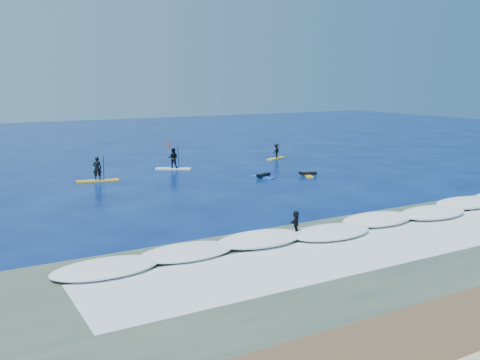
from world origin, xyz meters
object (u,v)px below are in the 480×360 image
sup_paddler_center (173,160)px  wave_surfer (296,223)px  sup_paddler_left (97,172)px  prone_paddler_far (263,176)px  sup_paddler_right (276,152)px  marker_buoy (169,144)px  prone_paddler_near (307,174)px

sup_paddler_center → wave_surfer: size_ratio=1.99×
sup_paddler_left → prone_paddler_far: (12.65, -5.35, -0.59)m
sup_paddler_left → prone_paddler_far: sup_paddler_left is taller
prone_paddler_far → wave_surfer: wave_surfer is taller
sup_paddler_right → wave_surfer: (-14.97, -24.33, 0.01)m
sup_paddler_right → marker_buoy: (-5.56, 16.00, -0.44)m
sup_paddler_left → sup_paddler_right: (19.81, 3.39, -0.03)m
sup_paddler_right → prone_paddler_far: size_ratio=1.20×
marker_buoy → sup_paddler_left: bearing=-126.3°
prone_paddler_far → marker_buoy: marker_buoy is taller
wave_surfer → sup_paddler_center: bearing=42.9°
sup_paddler_center → wave_surfer: sup_paddler_center is taller
wave_surfer → prone_paddler_far: bearing=23.4°
sup_paddler_right → prone_paddler_far: 11.31m
sup_paddler_left → prone_paddler_far: size_ratio=1.57×
marker_buoy → sup_paddler_right: bearing=-70.9°
wave_surfer → prone_paddler_near: bearing=11.1°
sup_paddler_right → wave_surfer: bearing=-144.9°
sup_paddler_left → prone_paddler_near: sup_paddler_left is taller
sup_paddler_left → prone_paddler_near: 17.73m
wave_surfer → marker_buoy: size_ratio=2.53×
sup_paddler_center → sup_paddler_right: (12.05, 0.83, -0.15)m
prone_paddler_far → marker_buoy: (1.61, 24.73, 0.13)m
sup_paddler_center → marker_buoy: (6.49, 16.83, -0.58)m
sup_paddler_left → marker_buoy: bearing=66.9°
sup_paddler_right → wave_surfer: sup_paddler_right is taller
prone_paddler_near → prone_paddler_far: 4.00m
sup_paddler_right → wave_surfer: size_ratio=1.64×
prone_paddler_near → prone_paddler_far: bearing=94.1°
sup_paddler_center → marker_buoy: size_ratio=5.02×
sup_paddler_right → prone_paddler_near: (-3.34, -9.92, -0.57)m
marker_buoy → wave_surfer: bearing=-103.1°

